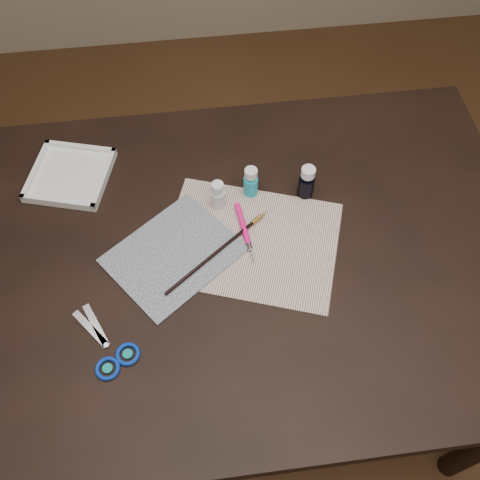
{
  "coord_description": "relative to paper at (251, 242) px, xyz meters",
  "views": [
    {
      "loc": [
        -0.08,
        -0.6,
        1.75
      ],
      "look_at": [
        0.0,
        0.0,
        0.8
      ],
      "focal_mm": 40.0,
      "sensor_mm": 36.0,
      "label": 1
    }
  ],
  "objects": [
    {
      "name": "paint_bottle_navy",
      "position": [
        0.14,
        0.12,
        0.04
      ],
      "size": [
        0.04,
        0.04,
        0.09
      ],
      "primitive_type": "cylinder",
      "rotation": [
        0.0,
        0.0,
        -0.19
      ],
      "color": "black",
      "rests_on": "table"
    },
    {
      "name": "paint_bottle_cyan",
      "position": [
        0.02,
        0.14,
        0.04
      ],
      "size": [
        0.04,
        0.04,
        0.08
      ],
      "primitive_type": "cylinder",
      "rotation": [
        0.0,
        0.0,
        -0.41
      ],
      "color": "#19AFC8",
      "rests_on": "table"
    },
    {
      "name": "scissors",
      "position": [
        -0.33,
        -0.2,
        0.0
      ],
      "size": [
        0.19,
        0.21,
        0.01
      ],
      "primitive_type": null,
      "rotation": [
        0.0,
        0.0,
        2.25
      ],
      "color": "silver",
      "rests_on": "table"
    },
    {
      "name": "canvas",
      "position": [
        -0.17,
        -0.01,
        0.0
      ],
      "size": [
        0.34,
        0.32,
        0.0
      ],
      "primitive_type": "cube",
      "rotation": [
        0.0,
        0.0,
        0.64
      ],
      "color": "black",
      "rests_on": "paper"
    },
    {
      "name": "paper",
      "position": [
        0.0,
        0.0,
        0.0
      ],
      "size": [
        0.45,
        0.4,
        0.0
      ],
      "primitive_type": "cube",
      "rotation": [
        0.0,
        0.0,
        -0.33
      ],
      "color": "silver",
      "rests_on": "table"
    },
    {
      "name": "paintbrush",
      "position": [
        -0.07,
        -0.02,
        0.01
      ],
      "size": [
        0.25,
        0.19,
        0.01
      ],
      "primitive_type": null,
      "rotation": [
        0.0,
        0.0,
        0.65
      ],
      "color": "black",
      "rests_on": "canvas"
    },
    {
      "name": "craft_knife",
      "position": [
        -0.01,
        0.02,
        0.01
      ],
      "size": [
        0.03,
        0.16,
        0.01
      ],
      "primitive_type": null,
      "rotation": [
        0.0,
        0.0,
        -1.46
      ],
      "color": "#FF1483",
      "rests_on": "paper"
    },
    {
      "name": "ground",
      "position": [
        -0.03,
        -0.02,
        -0.76
      ],
      "size": [
        3.5,
        3.5,
        0.02
      ],
      "primitive_type": "cube",
      "color": "#422614",
      "rests_on": "ground"
    },
    {
      "name": "table",
      "position": [
        -0.03,
        -0.02,
        -0.38
      ],
      "size": [
        1.3,
        0.9,
        0.75
      ],
      "primitive_type": "cube",
      "color": "black",
      "rests_on": "ground"
    },
    {
      "name": "paint_bottle_white",
      "position": [
        -0.06,
        0.11,
        0.04
      ],
      "size": [
        0.04,
        0.04,
        0.08
      ],
      "primitive_type": "cylinder",
      "rotation": [
        0.0,
        0.0,
        0.28
      ],
      "color": "white",
      "rests_on": "table"
    },
    {
      "name": "palette_tray",
      "position": [
        -0.4,
        0.24,
        0.01
      ],
      "size": [
        0.22,
        0.22,
        0.02
      ],
      "primitive_type": "cube",
      "rotation": [
        0.0,
        0.0,
        -0.28
      ],
      "color": "white",
      "rests_on": "table"
    }
  ]
}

